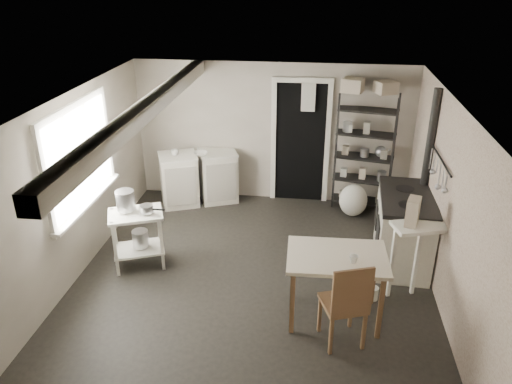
# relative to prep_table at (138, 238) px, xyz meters

# --- Properties ---
(floor) EXTENTS (5.00, 5.00, 0.00)m
(floor) POSITION_rel_prep_table_xyz_m (1.55, -0.16, -0.40)
(floor) COLOR black
(floor) RESTS_ON ground
(ceiling) EXTENTS (5.00, 5.00, 0.00)m
(ceiling) POSITION_rel_prep_table_xyz_m (1.55, -0.16, 1.90)
(ceiling) COLOR silver
(ceiling) RESTS_ON wall_back
(wall_back) EXTENTS (4.50, 0.02, 2.30)m
(wall_back) POSITION_rel_prep_table_xyz_m (1.55, 2.34, 0.75)
(wall_back) COLOR #ADA494
(wall_back) RESTS_ON ground
(wall_front) EXTENTS (4.50, 0.02, 2.30)m
(wall_front) POSITION_rel_prep_table_xyz_m (1.55, -2.66, 0.75)
(wall_front) COLOR #ADA494
(wall_front) RESTS_ON ground
(wall_left) EXTENTS (0.02, 5.00, 2.30)m
(wall_left) POSITION_rel_prep_table_xyz_m (-0.70, -0.16, 0.75)
(wall_left) COLOR #ADA494
(wall_left) RESTS_ON ground
(wall_right) EXTENTS (0.02, 5.00, 2.30)m
(wall_right) POSITION_rel_prep_table_xyz_m (3.80, -0.16, 0.75)
(wall_right) COLOR #ADA494
(wall_right) RESTS_ON ground
(window) EXTENTS (0.12, 1.76, 1.28)m
(window) POSITION_rel_prep_table_xyz_m (-0.67, 0.04, 1.10)
(window) COLOR white
(window) RESTS_ON wall_left
(doorway) EXTENTS (0.96, 0.10, 2.08)m
(doorway) POSITION_rel_prep_table_xyz_m (2.00, 2.31, 0.60)
(doorway) COLOR white
(doorway) RESTS_ON ground
(ceiling_beam) EXTENTS (0.18, 5.00, 0.18)m
(ceiling_beam) POSITION_rel_prep_table_xyz_m (0.35, -0.16, 1.80)
(ceiling_beam) COLOR white
(ceiling_beam) RESTS_ON ceiling
(wallpaper_panel) EXTENTS (0.01, 5.00, 2.30)m
(wallpaper_panel) POSITION_rel_prep_table_xyz_m (3.79, -0.16, 0.75)
(wallpaper_panel) COLOR #C1B09C
(wallpaper_panel) RESTS_ON wall_right
(utensil_rail) EXTENTS (0.06, 1.20, 0.44)m
(utensil_rail) POSITION_rel_prep_table_xyz_m (3.74, 0.44, 1.15)
(utensil_rail) COLOR #B1B0B3
(utensil_rail) RESTS_ON wall_right
(prep_table) EXTENTS (0.81, 0.70, 0.78)m
(prep_table) POSITION_rel_prep_table_xyz_m (0.00, 0.00, 0.00)
(prep_table) COLOR white
(prep_table) RESTS_ON ground
(stockpot) EXTENTS (0.31, 0.31, 0.26)m
(stockpot) POSITION_rel_prep_table_xyz_m (-0.12, 0.02, 0.54)
(stockpot) COLOR #B1B0B3
(stockpot) RESTS_ON prep_table
(saucepan) EXTENTS (0.22, 0.22, 0.10)m
(saucepan) POSITION_rel_prep_table_xyz_m (0.16, -0.01, 0.45)
(saucepan) COLOR #B1B0B3
(saucepan) RESTS_ON prep_table
(bucket) EXTENTS (0.25, 0.25, 0.23)m
(bucket) POSITION_rel_prep_table_xyz_m (0.02, 0.03, -0.02)
(bucket) COLOR #B1B0B3
(bucket) RESTS_ON prep_table
(base_cabinets) EXTENTS (1.43, 1.01, 0.86)m
(base_cabinets) POSITION_rel_prep_table_xyz_m (0.34, 2.02, 0.06)
(base_cabinets) COLOR silver
(base_cabinets) RESTS_ON ground
(mixing_bowl) EXTENTS (0.35, 0.35, 0.07)m
(mixing_bowl) POSITION_rel_prep_table_xyz_m (0.42, 1.93, 0.56)
(mixing_bowl) COLOR white
(mixing_bowl) RESTS_ON base_cabinets
(counter_cup) EXTENTS (0.13, 0.13, 0.09)m
(counter_cup) POSITION_rel_prep_table_xyz_m (-0.00, 1.89, 0.57)
(counter_cup) COLOR white
(counter_cup) RESTS_ON base_cabinets
(shelf_rack) EXTENTS (0.95, 0.52, 1.91)m
(shelf_rack) POSITION_rel_prep_table_xyz_m (3.02, 2.14, 0.55)
(shelf_rack) COLOR black
(shelf_rack) RESTS_ON ground
(shelf_jar) EXTENTS (0.09, 0.09, 0.18)m
(shelf_jar) POSITION_rel_prep_table_xyz_m (2.76, 2.17, 0.96)
(shelf_jar) COLOR white
(shelf_jar) RESTS_ON shelf_rack
(storage_box_a) EXTENTS (0.37, 0.34, 0.21)m
(storage_box_a) POSITION_rel_prep_table_xyz_m (2.76, 2.18, 1.61)
(storage_box_a) COLOR beige
(storage_box_a) RESTS_ON shelf_rack
(storage_box_b) EXTENTS (0.37, 0.36, 0.18)m
(storage_box_b) POSITION_rel_prep_table_xyz_m (3.25, 2.15, 1.59)
(storage_box_b) COLOR beige
(storage_box_b) RESTS_ON shelf_rack
(stove) EXTENTS (0.75, 1.27, 0.97)m
(stove) POSITION_rel_prep_table_xyz_m (3.47, 0.54, 0.04)
(stove) COLOR silver
(stove) RESTS_ON ground
(stovepipe) EXTENTS (0.13, 0.13, 1.49)m
(stovepipe) POSITION_rel_prep_table_xyz_m (3.74, 0.96, 1.19)
(stovepipe) COLOR black
(stovepipe) RESTS_ON stove
(side_ledge) EXTENTS (0.69, 0.50, 0.95)m
(side_ledge) POSITION_rel_prep_table_xyz_m (3.50, -0.20, 0.03)
(side_ledge) COLOR white
(side_ledge) RESTS_ON ground
(oats_box) EXTENTS (0.19, 0.25, 0.33)m
(oats_box) POSITION_rel_prep_table_xyz_m (3.39, -0.21, 0.61)
(oats_box) COLOR beige
(oats_box) RESTS_ON side_ledge
(work_table) EXTENTS (1.10, 0.79, 0.82)m
(work_table) POSITION_rel_prep_table_xyz_m (2.55, -0.77, -0.02)
(work_table) COLOR beige
(work_table) RESTS_ON ground
(table_cup) EXTENTS (0.10, 0.10, 0.08)m
(table_cup) POSITION_rel_prep_table_xyz_m (2.71, -0.89, 0.40)
(table_cup) COLOR white
(table_cup) RESTS_ON work_table
(chair) EXTENTS (0.55, 0.56, 1.02)m
(chair) POSITION_rel_prep_table_xyz_m (2.62, -1.15, 0.08)
(chair) COLOR brown
(chair) RESTS_ON ground
(flour_sack) EXTENTS (0.48, 0.43, 0.53)m
(flour_sack) POSITION_rel_prep_table_xyz_m (2.89, 1.81, -0.16)
(flour_sack) COLOR beige
(flour_sack) RESTS_ON ground
(floor_crock) EXTENTS (0.14, 0.14, 0.16)m
(floor_crock) POSITION_rel_prep_table_xyz_m (3.03, -0.38, -0.33)
(floor_crock) COLOR white
(floor_crock) RESTS_ON ground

